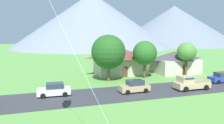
{
  "coord_description": "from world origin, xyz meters",
  "views": [
    {
      "loc": [
        -7.48,
        -0.94,
        8.04
      ],
      "look_at": [
        -0.68,
        19.84,
        5.27
      ],
      "focal_mm": 35.27,
      "sensor_mm": 36.0,
      "label": 1
    }
  ],
  "objects": [
    {
      "name": "house_leftmost",
      "position": [
        7.58,
        40.16,
        2.73
      ],
      "size": [
        10.15,
        6.79,
        5.27
      ],
      "color": "beige",
      "rests_on": "ground"
    },
    {
      "name": "pickup_truck_sand_west_side",
      "position": [
        13.11,
        25.14,
        1.06
      ],
      "size": [
        5.23,
        2.39,
        1.99
      ],
      "color": "#C6B284",
      "rests_on": "road_strip"
    },
    {
      "name": "parked_car_tan_mid_west",
      "position": [
        4.7,
        26.33,
        0.87
      ],
      "size": [
        4.25,
        2.18,
        1.68
      ],
      "color": "tan",
      "rests_on": "road_strip"
    },
    {
      "name": "tree_center",
      "position": [
        3.53,
        34.61,
        5.05
      ],
      "size": [
        5.86,
        5.86,
        7.99
      ],
      "color": "brown",
      "rests_on": "ground"
    },
    {
      "name": "parked_car_white_west_end",
      "position": [
        -5.96,
        27.89,
        0.87
      ],
      "size": [
        4.26,
        2.19,
        1.68
      ],
      "color": "white",
      "rests_on": "road_strip"
    },
    {
      "name": "road_strip",
      "position": [
        0.0,
        26.43,
        0.04
      ],
      "size": [
        160.0,
        7.61,
        0.08
      ],
      "primitive_type": "cube",
      "color": "#38383D",
      "rests_on": "ground"
    },
    {
      "name": "tree_left_of_center",
      "position": [
        10.56,
        35.02,
        4.63
      ],
      "size": [
        4.41,
        4.41,
        6.86
      ],
      "color": "brown",
      "rests_on": "ground"
    },
    {
      "name": "mountain_far_east_ridge",
      "position": [
        89.39,
        144.72,
        14.63
      ],
      "size": [
        91.91,
        91.91,
        29.25
      ],
      "primitive_type": "cone",
      "color": "slate",
      "rests_on": "ground"
    },
    {
      "name": "tree_near_left",
      "position": [
        19.12,
        34.42,
        4.66
      ],
      "size": [
        3.64,
        3.64,
        6.52
      ],
      "color": "brown",
      "rests_on": "ground"
    },
    {
      "name": "parked_car_blue_mid_east",
      "position": [
        21.05,
        27.6,
        0.87
      ],
      "size": [
        4.2,
        2.08,
        1.68
      ],
      "color": "#2847A8",
      "rests_on": "road_strip"
    },
    {
      "name": "mountain_central_ridge",
      "position": [
        23.22,
        131.79,
        16.41
      ],
      "size": [
        94.9,
        94.9,
        32.83
      ],
      "primitive_type": "cone",
      "color": "gray",
      "rests_on": "ground"
    },
    {
      "name": "house_left_center",
      "position": [
        19.15,
        38.28,
        2.34
      ],
      "size": [
        9.32,
        7.3,
        4.51
      ],
      "color": "beige",
      "rests_on": "ground"
    }
  ]
}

